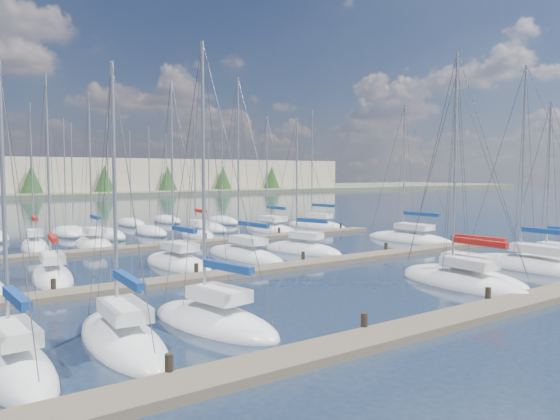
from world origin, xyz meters
TOP-DOWN VIEW (x-y plane):
  - ground at (0.00, 60.00)m, footprint 400.00×400.00m
  - dock_near at (0.00, 2.01)m, footprint 44.00×1.93m
  - dock_mid at (0.00, 16.01)m, footprint 44.00×1.93m
  - dock_far at (0.00, 30.01)m, footprint 44.00×1.93m
  - sailboat_f at (14.76, 6.85)m, footprint 2.75×9.76m
  - sailboat_r at (20.40, 35.41)m, footprint 3.72×8.76m
  - sailboat_m at (19.38, 20.94)m, footprint 3.46×9.62m
  - sailboat_o at (-4.81, 34.08)m, footprint 3.17×7.36m
  - sailboat_e at (7.90, 7.11)m, footprint 3.21×7.99m
  - sailboat_p at (5.53, 35.40)m, footprint 3.21×7.18m
  - sailboat_l at (7.36, 21.24)m, footprint 4.09×7.53m
  - sailboat_k at (2.18, 21.46)m, footprint 2.76×9.19m
  - sailboat_a at (-15.63, 6.40)m, footprint 2.27×7.09m
  - sailboat_q at (14.05, 35.29)m, footprint 3.72×9.12m
  - sailboat_b at (-11.91, 7.16)m, footprint 3.02×7.94m
  - sailboat_d at (6.60, 6.15)m, footprint 2.80×8.27m
  - sailboat_i at (-11.09, 21.10)m, footprint 3.17×7.83m
  - sailboat_n at (-9.12, 35.52)m, footprint 2.84×6.97m
  - sailboat_g at (16.78, 6.49)m, footprint 2.65×6.83m
  - sailboat_j at (-3.22, 21.14)m, footprint 2.91×7.76m
  - sailboat_c at (-8.05, 7.37)m, footprint 3.86×7.53m
  - distant_boats at (-4.34, 43.76)m, footprint 36.93×20.75m

SIDE VIEW (x-z plane):
  - ground at x=0.00m, z-range 0.00..0.00m
  - dock_near at x=0.00m, z-range -0.40..0.70m
  - dock_mid at x=0.00m, z-range -0.40..0.70m
  - dock_far at x=0.00m, z-range -0.40..0.70m
  - sailboat_q at x=14.05m, z-range -6.25..6.59m
  - sailboat_m at x=19.38m, z-range -6.35..6.69m
  - sailboat_b at x=-11.91m, z-range -5.30..5.64m
  - sailboat_f at x=14.76m, z-range -6.71..7.06m
  - sailboat_l at x=7.36m, z-range -5.39..5.75m
  - sailboat_c at x=-8.05m, z-range -5.91..6.27m
  - sailboat_j at x=-3.22m, z-range -6.33..6.69m
  - sailboat_a at x=-15.63m, z-range -5.03..5.40m
  - sailboat_e at x=7.90m, z-range -6.07..6.44m
  - sailboat_k at x=2.18m, z-range -6.71..7.08m
  - sailboat_d at x=6.60m, z-range -6.53..6.90m
  - sailboat_g at x=16.78m, z-range -5.60..5.97m
  - sailboat_p at x=5.53m, z-range -5.83..6.21m
  - sailboat_r at x=20.40m, z-range -6.75..7.12m
  - sailboat_o at x=-4.81m, z-range -6.60..6.98m
  - sailboat_i at x=-11.09m, z-range -6.12..6.51m
  - sailboat_n at x=-9.12m, z-range -6.05..6.46m
  - distant_boats at x=-4.34m, z-range -6.36..6.94m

